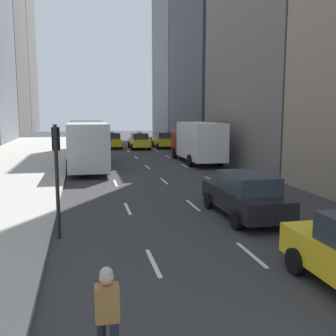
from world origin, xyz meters
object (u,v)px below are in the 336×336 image
at_px(city_bus, 87,142).
at_px(traffic_light_pole, 57,163).
at_px(taxi_fourth, 139,141).
at_px(skateboarder, 107,317).
at_px(taxi_lead, 164,140).
at_px(taxi_third, 112,140).
at_px(box_truck, 197,141).
at_px(sedan_black_near, 245,195).

height_order(city_bus, traffic_light_pole, traffic_light_pole).
bearing_deg(taxi_fourth, skateboarder, -98.89).
height_order(taxi_lead, traffic_light_pole, traffic_light_pole).
bearing_deg(city_bus, taxi_fourth, 66.48).
height_order(taxi_third, skateboarder, taxi_third).
bearing_deg(box_truck, taxi_fourth, 102.84).
bearing_deg(sedan_black_near, taxi_third, 95.45).
relative_size(taxi_fourth, box_truck, 0.52).
distance_m(taxi_lead, box_truck, 12.92).
bearing_deg(box_truck, taxi_lead, 90.00).
bearing_deg(city_bus, taxi_lead, 58.08).
relative_size(sedan_black_near, traffic_light_pole, 1.36).
distance_m(taxi_fourth, traffic_light_pole, 29.96).
relative_size(skateboarder, traffic_light_pole, 0.48).
relative_size(city_bus, box_truck, 1.38).
xyz_separation_m(skateboarder, traffic_light_pole, (-1.09, 7.03, 1.45)).
relative_size(taxi_third, taxi_fourth, 1.00).
relative_size(taxi_third, sedan_black_near, 0.90).
xyz_separation_m(sedan_black_near, traffic_light_pole, (-6.75, -1.03, 1.54)).
distance_m(city_bus, skateboarder, 23.30).
bearing_deg(taxi_third, taxi_fourth, -23.79).
relative_size(city_bus, skateboarder, 6.65).
bearing_deg(traffic_light_pole, sedan_black_near, 8.72).
relative_size(taxi_fourth, skateboarder, 2.52).
distance_m(taxi_third, city_bus, 14.44).
height_order(taxi_lead, taxi_third, same).
distance_m(taxi_fourth, sedan_black_near, 28.12).
relative_size(box_truck, traffic_light_pole, 2.33).
xyz_separation_m(taxi_third, sedan_black_near, (2.80, -29.35, -0.01)).
distance_m(taxi_lead, sedan_black_near, 28.86).
bearing_deg(traffic_light_pole, box_truck, 60.48).
relative_size(taxi_lead, sedan_black_near, 0.90).
xyz_separation_m(box_truck, skateboarder, (-8.46, -23.90, -0.75)).
bearing_deg(taxi_lead, box_truck, -90.00).
height_order(sedan_black_near, box_truck, box_truck).
bearing_deg(taxi_fourth, traffic_light_pole, -103.04).
relative_size(box_truck, skateboarder, 4.81).
xyz_separation_m(taxi_third, city_bus, (-2.81, -14.13, 0.91)).
bearing_deg(sedan_black_near, city_bus, 110.24).
relative_size(taxi_third, city_bus, 0.38).
xyz_separation_m(taxi_third, skateboarder, (-2.86, -37.41, 0.08)).
distance_m(taxi_lead, taxi_third, 5.63).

